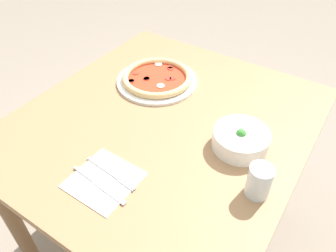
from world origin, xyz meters
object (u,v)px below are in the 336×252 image
Objects in this scene: bowl at (241,139)px; fork at (110,173)px; pizza at (157,78)px; knife at (96,183)px; glass at (259,181)px.

bowl is 0.92× the size of fork.
pizza reaches higher than fork.
fork is (0.48, 0.16, -0.01)m from pizza.
pizza is 0.51m from fork.
knife is 0.46m from glass.
knife is 2.11× the size of glass.
pizza is 0.63m from glass.
knife is (0.53, 0.15, -0.01)m from pizza.
glass reaches higher than pizza.
fork is 0.93× the size of knife.
pizza is 0.47m from bowl.
bowl reaches higher than pizza.
pizza is at bearing -118.94° from glass.
glass is at bearing 38.70° from bowl.
bowl reaches higher than knife.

